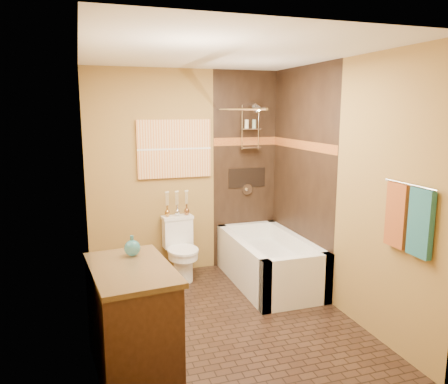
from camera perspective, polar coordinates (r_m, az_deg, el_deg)
name	(u,v)px	position (r m, az deg, el deg)	size (l,w,h in m)	color
floor	(224,321)	(4.41, 0.02, -16.51)	(3.00, 3.00, 0.00)	black
wall_left	(87,203)	(3.80, -17.44, -1.42)	(0.02, 3.00, 2.50)	olive
wall_right	(338,187)	(4.51, 14.66, 0.58)	(0.02, 3.00, 2.50)	olive
wall_back	(186,173)	(5.42, -4.97, 2.54)	(2.40, 0.02, 2.50)	olive
wall_front	(303,240)	(2.65, 10.32, -6.24)	(2.40, 0.02, 2.50)	olive
ceiling	(224,53)	(3.95, 0.02, 17.75)	(3.00, 3.00, 0.00)	silver
alcove_tile_back	(245,170)	(5.63, 2.76, 2.88)	(0.85, 0.01, 2.50)	black
alcove_tile_right	(301,177)	(5.14, 10.03, 1.97)	(0.01, 1.50, 2.50)	black
mosaic_band_back	(246,141)	(5.59, 2.83, 6.62)	(0.85, 0.01, 0.10)	brown
mosaic_band_right	(301,145)	(5.09, 10.06, 6.08)	(0.01, 1.50, 0.10)	brown
alcove_niche	(247,178)	(5.65, 3.01, 1.87)	(0.50, 0.01, 0.25)	black
shower_fixtures	(250,138)	(5.50, 3.46, 7.03)	(0.24, 0.33, 1.16)	silver
curtain_rod	(238,109)	(4.76, 1.79, 10.75)	(0.03, 0.03, 1.55)	silver
towel_bar	(410,185)	(3.62, 23.13, 0.86)	(0.02, 0.02, 0.55)	silver
towel_teal	(421,223)	(3.59, 24.30, -3.73)	(0.05, 0.22, 0.52)	#1E5866
towel_rust	(397,215)	(3.78, 21.65, -2.84)	(0.05, 0.22, 0.52)	#9A481C
sunset_painting	(174,149)	(5.33, -6.49, 5.62)	(0.90, 0.04, 0.70)	orange
vanity_mirror	(88,183)	(3.24, -17.29, 1.07)	(0.01, 1.00, 0.90)	white
bathtub	(269,265)	(5.23, 5.85, -9.44)	(0.80, 1.50, 0.55)	white
toilet	(181,248)	(5.32, -5.67, -7.33)	(0.39, 0.56, 0.74)	white
vanity	(132,319)	(3.58, -11.92, -15.87)	(0.68, 1.01, 0.85)	black
teal_bottle	(132,246)	(3.63, -11.91, -6.89)	(0.13, 0.13, 0.21)	#287179
bud_vases	(177,203)	(5.34, -6.16, -1.40)	(0.31, 0.06, 0.30)	#BA843A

